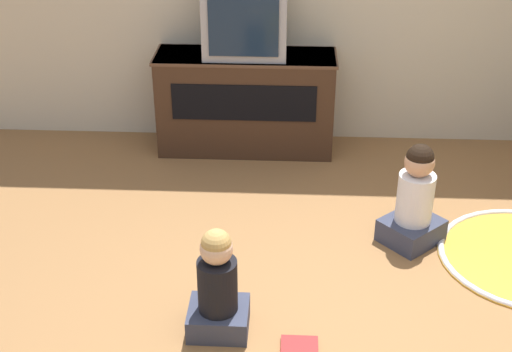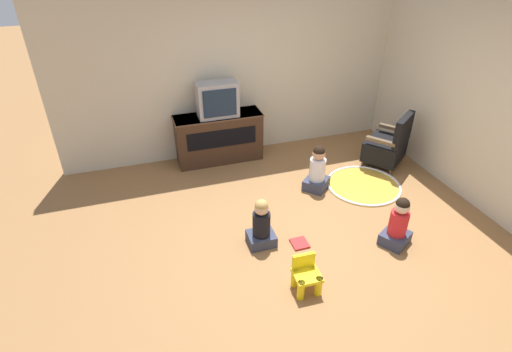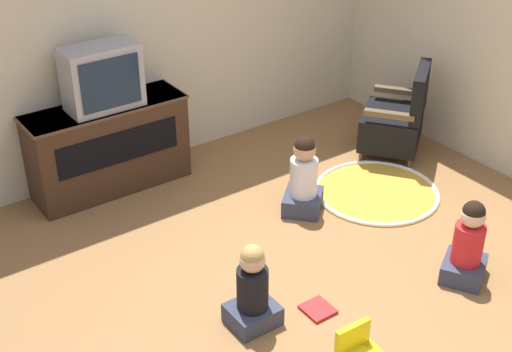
% 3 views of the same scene
% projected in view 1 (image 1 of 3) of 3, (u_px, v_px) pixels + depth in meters
% --- Properties ---
extents(ground_plane, '(30.00, 30.00, 0.00)m').
position_uv_depth(ground_plane, '(337.00, 337.00, 3.75)').
color(ground_plane, olive).
extents(tv_cabinet, '(1.37, 0.45, 0.77)m').
position_uv_depth(tv_cabinet, '(246.00, 101.00, 5.49)').
color(tv_cabinet, '#382316').
rests_on(tv_cabinet, ground_plane).
extents(television, '(0.61, 0.33, 0.53)m').
position_uv_depth(television, '(245.00, 21.00, 5.15)').
color(television, '#939399').
rests_on(television, tv_cabinet).
extents(child_watching_left, '(0.32, 0.28, 0.62)m').
position_uv_depth(child_watching_left, '(218.00, 288.00, 3.67)').
color(child_watching_left, '#33384C').
rests_on(child_watching_left, ground_plane).
extents(child_watching_center, '(0.46, 0.46, 0.68)m').
position_uv_depth(child_watching_center, '(415.00, 201.00, 4.39)').
color(child_watching_center, '#33384C').
rests_on(child_watching_center, ground_plane).
extents(book, '(0.19, 0.21, 0.02)m').
position_uv_depth(book, '(299.00, 351.00, 3.64)').
color(book, '#B22323').
rests_on(book, ground_plane).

